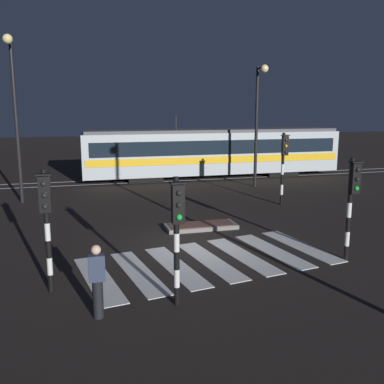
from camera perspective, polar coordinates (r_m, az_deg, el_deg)
ground_plane at (r=15.19m, az=0.48°, el=-6.92°), size 120.00×120.00×0.00m
rail_near at (r=27.72m, az=-6.86°, el=1.26°), size 80.00×0.12×0.03m
rail_far at (r=29.12m, az=-7.27°, el=1.72°), size 80.00×0.12×0.03m
crosswalk_zebra at (r=13.67m, az=2.38°, el=-8.95°), size 8.16×4.93×0.02m
traffic_island at (r=17.18m, az=1.18°, el=-4.48°), size 2.79×1.09×0.18m
traffic_light_kerb_mid_left at (r=10.08m, az=-1.93°, el=-4.06°), size 0.36×0.42×3.12m
traffic_light_corner_near_right at (r=13.97m, az=20.18°, el=-0.26°), size 0.36×0.42×3.20m
traffic_light_corner_near_left at (r=11.39m, az=-18.52°, el=-2.62°), size 0.36×0.42×3.19m
traffic_light_corner_far_right at (r=21.28m, az=11.89°, el=4.37°), size 0.36×0.42×3.49m
street_lamp_trackside_left at (r=22.71m, az=-22.20°, el=10.89°), size 0.44×1.21×7.90m
street_lamp_trackside_right at (r=25.69m, az=8.68°, el=10.37°), size 0.44×1.21×6.98m
tram at (r=29.34m, az=2.87°, el=5.28°), size 17.43×2.58×4.15m
pedestrian_waiting_at_kerb at (r=10.14m, az=-12.27°, el=-11.27°), size 0.36×0.24×1.71m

